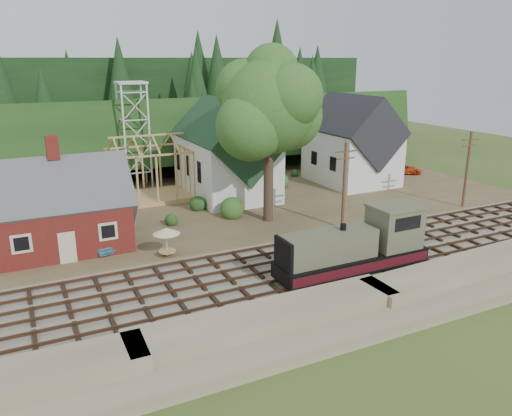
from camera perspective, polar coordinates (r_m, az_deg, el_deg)
name	(u,v)px	position (r m, az deg, el deg)	size (l,w,h in m)	color
ground	(306,265)	(37.92, 5.70, -6.46)	(140.00, 140.00, 0.00)	#384C1E
embankment	(379,315)	(31.76, 13.93, -11.75)	(64.00, 5.00, 1.60)	#7F7259
railroad_bed	(306,264)	(37.88, 5.70, -6.35)	(64.00, 11.00, 0.16)	#726B5B
village_flat	(217,203)	(53.09, -4.52, 0.57)	(64.00, 26.00, 0.30)	brown
hillside	(156,163)	(75.36, -11.33, 5.01)	(70.00, 28.00, 8.00)	#1E3F19
ridge	(132,147)	(90.68, -14.00, 6.79)	(80.00, 20.00, 12.00)	black
depot	(60,213)	(42.21, -21.49, -0.51)	(10.80, 7.41, 9.00)	#591415
church	(227,152)	(54.19, -3.33, 6.39)	(8.40, 15.17, 13.00)	silver
farmhouse	(352,145)	(61.58, 10.89, 7.07)	(8.40, 10.80, 10.60)	silver
timber_frame	(149,172)	(54.27, -12.08, 4.00)	(8.20, 6.20, 6.99)	tan
lattice_tower	(132,103)	(59.06, -13.97, 11.54)	(3.20, 3.20, 12.12)	silver
big_tree	(270,113)	(44.94, 1.62, 10.77)	(10.90, 8.40, 14.70)	#38281E
telegraph_pole_near	(344,185)	(44.42, 10.05, 2.62)	(2.20, 0.28, 8.00)	#4C331E
telegraph_pole_far	(467,169)	(54.47, 22.98, 4.14)	(2.20, 0.28, 8.00)	#4C331E
locomotive	(358,247)	(36.19, 11.60, -4.40)	(11.43, 2.86, 4.59)	black
car_blue	(99,242)	(41.41, -17.52, -3.72)	(1.56, 3.88, 1.32)	#5EA8C9
car_green	(52,252)	(40.56, -22.29, -4.67)	(1.37, 3.92, 1.29)	gray
car_red	(404,169)	(68.64, 16.60, 4.29)	(2.03, 4.40, 1.22)	red
patio_set	(166,232)	(38.41, -10.22, -2.74)	(2.06, 2.06, 2.30)	silver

